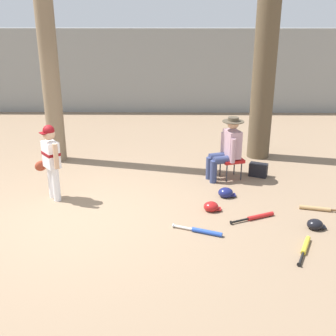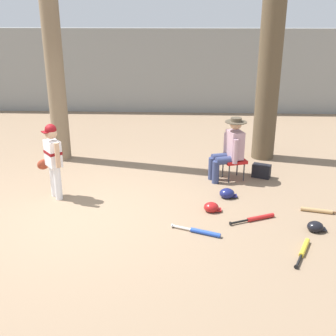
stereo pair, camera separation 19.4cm
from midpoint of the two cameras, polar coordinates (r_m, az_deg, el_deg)
ground_plane at (r=6.77m, az=-11.41°, el=-6.50°), size 60.00×60.00×0.00m
concrete_back_wall at (r=13.51m, az=-4.36°, el=13.01°), size 18.00×0.36×2.54m
tree_near_player at (r=8.97m, az=-15.12°, el=19.57°), size 0.56×0.56×6.55m
tree_behind_spectator at (r=9.06m, az=14.48°, el=16.28°), size 0.62×0.62×5.50m
young_ballplayer at (r=7.27m, az=-14.65°, el=1.52°), size 0.54×0.48×1.31m
folding_stool at (r=8.07m, az=9.58°, el=0.94°), size 0.50×0.50×0.41m
seated_spectator at (r=7.94m, az=9.05°, el=2.76°), size 0.68×0.53×1.20m
handbag_beside_stool at (r=8.34m, az=13.19°, el=-0.39°), size 0.38×0.30×0.26m
bat_red_barrel at (r=6.69m, az=12.83°, el=-6.64°), size 0.73×0.37×0.07m
bat_blue_youth at (r=6.18m, az=5.47°, el=-8.61°), size 0.72×0.34×0.07m
bat_yellow_trainer at (r=6.04m, az=18.79°, el=-10.45°), size 0.37×0.70×0.07m
bat_wood_tan at (r=7.21m, az=20.72°, el=-5.46°), size 0.81×0.25×0.07m
batting_helmet_red at (r=6.83m, az=6.71°, el=-5.32°), size 0.28×0.22×0.16m
batting_helmet_black at (r=6.60m, az=20.15°, el=-7.49°), size 0.28×0.21×0.16m
batting_helmet_navy at (r=7.35m, az=8.76°, el=-3.43°), size 0.30×0.23×0.18m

